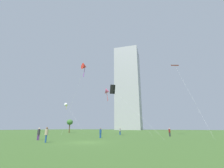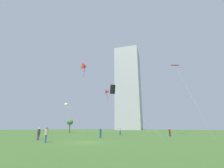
{
  "view_description": "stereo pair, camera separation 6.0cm",
  "coord_description": "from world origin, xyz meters",
  "px_view_note": "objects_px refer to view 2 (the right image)",
  "views": [
    {
      "loc": [
        12.67,
        -15.3,
        1.68
      ],
      "look_at": [
        -0.99,
        7.78,
        9.36
      ],
      "focal_mm": 24.62,
      "sensor_mm": 36.0,
      "label": 1
    },
    {
      "loc": [
        12.72,
        -15.27,
        1.68
      ],
      "look_at": [
        -0.99,
        7.78,
        9.36
      ],
      "focal_mm": 24.62,
      "sensor_mm": 36.0,
      "label": 2
    }
  ],
  "objects_px": {
    "person_standing_1": "(170,132)",
    "distant_highrise_0": "(128,88)",
    "person_standing_0": "(100,132)",
    "kite_flying_0": "(67,104)",
    "park_tree_1": "(70,122)",
    "kite_flying_1": "(107,91)",
    "person_standing_3": "(46,134)",
    "person_standing_2": "(120,131)",
    "kite_flying_4": "(175,65)",
    "kite_flying_2": "(84,67)",
    "kite_flying_5": "(113,89)",
    "person_standing_4": "(39,133)"
  },
  "relations": [
    {
      "from": "person_standing_1",
      "to": "distant_highrise_0",
      "type": "bearing_deg",
      "value": 115.04
    },
    {
      "from": "person_standing_0",
      "to": "person_standing_1",
      "type": "bearing_deg",
      "value": -137.32
    },
    {
      "from": "kite_flying_0",
      "to": "park_tree_1",
      "type": "relative_size",
      "value": 2.66
    },
    {
      "from": "person_standing_1",
      "to": "kite_flying_1",
      "type": "bearing_deg",
      "value": 174.05
    },
    {
      "from": "person_standing_3",
      "to": "distant_highrise_0",
      "type": "xyz_separation_m",
      "value": [
        -41.68,
        115.93,
        36.82
      ]
    },
    {
      "from": "kite_flying_1",
      "to": "park_tree_1",
      "type": "bearing_deg",
      "value": 164.09
    },
    {
      "from": "person_standing_0",
      "to": "kite_flying_0",
      "type": "height_order",
      "value": "kite_flying_0"
    },
    {
      "from": "person_standing_1",
      "to": "kite_flying_0",
      "type": "relative_size",
      "value": 0.14
    },
    {
      "from": "person_standing_2",
      "to": "kite_flying_4",
      "type": "bearing_deg",
      "value": -3.27
    },
    {
      "from": "kite_flying_0",
      "to": "person_standing_1",
      "type": "bearing_deg",
      "value": -9.75
    },
    {
      "from": "person_standing_2",
      "to": "kite_flying_2",
      "type": "xyz_separation_m",
      "value": [
        -4.48,
        -9.78,
        15.13
      ]
    },
    {
      "from": "person_standing_3",
      "to": "kite_flying_2",
      "type": "distance_m",
      "value": 21.74
    },
    {
      "from": "kite_flying_0",
      "to": "person_standing_3",
      "type": "bearing_deg",
      "value": -45.8
    },
    {
      "from": "kite_flying_4",
      "to": "park_tree_1",
      "type": "height_order",
      "value": "kite_flying_4"
    },
    {
      "from": "person_standing_1",
      "to": "person_standing_3",
      "type": "distance_m",
      "value": 23.9
    },
    {
      "from": "kite_flying_5",
      "to": "park_tree_1",
      "type": "relative_size",
      "value": 2.59
    },
    {
      "from": "person_standing_1",
      "to": "person_standing_0",
      "type": "bearing_deg",
      "value": -133.03
    },
    {
      "from": "park_tree_1",
      "to": "kite_flying_1",
      "type": "bearing_deg",
      "value": -15.91
    },
    {
      "from": "kite_flying_0",
      "to": "person_standing_0",
      "type": "bearing_deg",
      "value": -32.37
    },
    {
      "from": "person_standing_1",
      "to": "kite_flying_0",
      "type": "bearing_deg",
      "value": 166.52
    },
    {
      "from": "person_standing_1",
      "to": "kite_flying_1",
      "type": "height_order",
      "value": "kite_flying_1"
    },
    {
      "from": "person_standing_4",
      "to": "kite_flying_2",
      "type": "height_order",
      "value": "kite_flying_2"
    },
    {
      "from": "kite_flying_1",
      "to": "person_standing_0",
      "type": "bearing_deg",
      "value": -62.37
    },
    {
      "from": "kite_flying_2",
      "to": "kite_flying_5",
      "type": "relative_size",
      "value": 1.43
    },
    {
      "from": "kite_flying_5",
      "to": "distant_highrise_0",
      "type": "distance_m",
      "value": 111.23
    },
    {
      "from": "person_standing_4",
      "to": "person_standing_3",
      "type": "bearing_deg",
      "value": 113.57
    },
    {
      "from": "kite_flying_5",
      "to": "distant_highrise_0",
      "type": "bearing_deg",
      "value": 112.54
    },
    {
      "from": "person_standing_0",
      "to": "kite_flying_5",
      "type": "xyz_separation_m",
      "value": [
        -1.15,
        6.15,
        9.15
      ]
    },
    {
      "from": "person_standing_2",
      "to": "person_standing_0",
      "type": "bearing_deg",
      "value": -89.54
    },
    {
      "from": "person_standing_2",
      "to": "kite_flying_2",
      "type": "bearing_deg",
      "value": -127.72
    },
    {
      "from": "person_standing_3",
      "to": "kite_flying_1",
      "type": "distance_m",
      "value": 25.19
    },
    {
      "from": "kite_flying_0",
      "to": "kite_flying_4",
      "type": "bearing_deg",
      "value": -2.64
    },
    {
      "from": "person_standing_1",
      "to": "park_tree_1",
      "type": "distance_m",
      "value": 35.19
    },
    {
      "from": "distant_highrise_0",
      "to": "person_standing_0",
      "type": "bearing_deg",
      "value": -83.15
    },
    {
      "from": "person_standing_2",
      "to": "distant_highrise_0",
      "type": "relative_size",
      "value": 0.02
    },
    {
      "from": "kite_flying_1",
      "to": "kite_flying_2",
      "type": "xyz_separation_m",
      "value": [
        -1.46,
        -8.29,
        4.74
      ]
    },
    {
      "from": "person_standing_2",
      "to": "kite_flying_0",
      "type": "height_order",
      "value": "kite_flying_0"
    },
    {
      "from": "kite_flying_4",
      "to": "kite_flying_0",
      "type": "bearing_deg",
      "value": 177.36
    },
    {
      "from": "person_standing_3",
      "to": "park_tree_1",
      "type": "bearing_deg",
      "value": -16.48
    },
    {
      "from": "person_standing_0",
      "to": "person_standing_1",
      "type": "relative_size",
      "value": 0.98
    },
    {
      "from": "person_standing_4",
      "to": "kite_flying_0",
      "type": "xyz_separation_m",
      "value": [
        -23.16,
        26.24,
        9.21
      ]
    },
    {
      "from": "kite_flying_1",
      "to": "distant_highrise_0",
      "type": "height_order",
      "value": "distant_highrise_0"
    },
    {
      "from": "person_standing_4",
      "to": "kite_flying_4",
      "type": "distance_m",
      "value": 33.34
    },
    {
      "from": "kite_flying_1",
      "to": "kite_flying_2",
      "type": "bearing_deg",
      "value": -99.98
    },
    {
      "from": "person_standing_0",
      "to": "kite_flying_1",
      "type": "distance_m",
      "value": 17.09
    },
    {
      "from": "person_standing_0",
      "to": "person_standing_1",
      "type": "xyz_separation_m",
      "value": [
        9.31,
        11.38,
        0.02
      ]
    },
    {
      "from": "person_standing_4",
      "to": "kite_flying_1",
      "type": "xyz_separation_m",
      "value": [
        -1.34,
        20.41,
        10.41
      ]
    },
    {
      "from": "person_standing_0",
      "to": "kite_flying_5",
      "type": "distance_m",
      "value": 11.08
    },
    {
      "from": "person_standing_2",
      "to": "park_tree_1",
      "type": "bearing_deg",
      "value": 156.76
    },
    {
      "from": "park_tree_1",
      "to": "kite_flying_2",
      "type": "bearing_deg",
      "value": -38.01
    }
  ]
}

